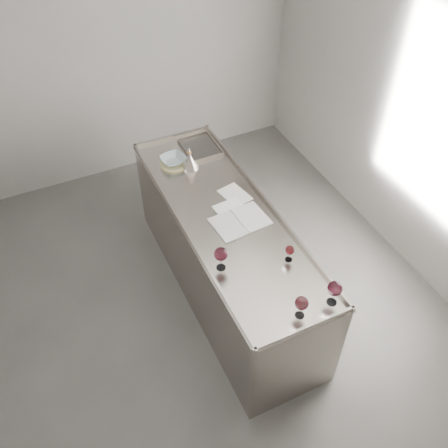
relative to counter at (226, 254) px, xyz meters
name	(u,v)px	position (x,y,z in m)	size (l,w,h in m)	color
room_shell	(178,214)	(-0.50, -0.30, 0.93)	(4.54, 5.04, 2.84)	#4E4B49
counter	(226,254)	(0.00, 0.00, 0.00)	(0.77, 2.42, 0.97)	gray
wine_glass_left	(221,255)	(-0.27, -0.48, 0.61)	(0.10, 0.10, 0.19)	white
wine_glass_middle	(302,304)	(0.02, -1.08, 0.60)	(0.09, 0.09, 0.18)	white
wine_glass_right	(335,289)	(0.27, -1.08, 0.61)	(0.10, 0.10, 0.20)	white
wine_glass_small	(290,251)	(0.21, -0.62, 0.56)	(0.07, 0.07, 0.14)	white
notebook	(240,221)	(0.07, -0.12, 0.47)	(0.45, 0.33, 0.02)	silver
loose_paper_top	(235,195)	(0.17, 0.19, 0.47)	(0.19, 0.27, 0.00)	silver
loose_paper_under	(235,213)	(0.07, -0.02, 0.47)	(0.23, 0.33, 0.00)	white
trivet	(174,163)	(-0.14, 0.80, 0.48)	(0.24, 0.24, 0.02)	beige
ceramic_bowl	(173,160)	(-0.14, 0.80, 0.51)	(0.22, 0.22, 0.05)	#97ADB0
wine_funnel	(190,162)	(-0.02, 0.69, 0.54)	(0.15, 0.15, 0.22)	#B2A79E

